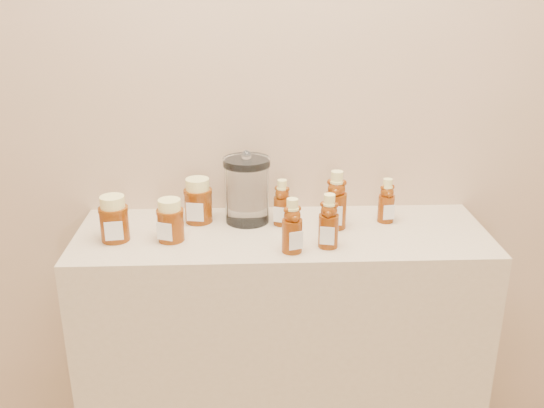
{
  "coord_description": "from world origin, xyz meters",
  "views": [
    {
      "loc": [
        -0.09,
        -0.06,
        1.61
      ],
      "look_at": [
        -0.03,
        1.52,
        1.0
      ],
      "focal_mm": 40.0,
      "sensor_mm": 36.0,
      "label": 1
    }
  ],
  "objects_px": {
    "glass_canister": "(247,187)",
    "honey_jar_left": "(114,218)",
    "bear_bottle_front_left": "(292,222)",
    "display_table": "(281,361)",
    "bear_bottle_back_left": "(282,200)"
  },
  "relations": [
    {
      "from": "display_table",
      "to": "glass_canister",
      "type": "height_order",
      "value": "glass_canister"
    },
    {
      "from": "bear_bottle_front_left",
      "to": "honey_jar_left",
      "type": "relative_size",
      "value": 1.31
    },
    {
      "from": "glass_canister",
      "to": "display_table",
      "type": "bearing_deg",
      "value": -41.51
    },
    {
      "from": "display_table",
      "to": "bear_bottle_front_left",
      "type": "relative_size",
      "value": 6.96
    },
    {
      "from": "honey_jar_left",
      "to": "display_table",
      "type": "bearing_deg",
      "value": -3.86
    },
    {
      "from": "bear_bottle_back_left",
      "to": "glass_canister",
      "type": "distance_m",
      "value": 0.11
    },
    {
      "from": "bear_bottle_front_left",
      "to": "glass_canister",
      "type": "relative_size",
      "value": 0.8
    },
    {
      "from": "display_table",
      "to": "honey_jar_left",
      "type": "relative_size",
      "value": 9.13
    },
    {
      "from": "display_table",
      "to": "bear_bottle_back_left",
      "type": "distance_m",
      "value": 0.53
    },
    {
      "from": "glass_canister",
      "to": "honey_jar_left",
      "type": "bearing_deg",
      "value": -161.47
    },
    {
      "from": "honey_jar_left",
      "to": "glass_canister",
      "type": "distance_m",
      "value": 0.4
    },
    {
      "from": "honey_jar_left",
      "to": "bear_bottle_front_left",
      "type": "bearing_deg",
      "value": -19.07
    },
    {
      "from": "glass_canister",
      "to": "bear_bottle_front_left",
      "type": "bearing_deg",
      "value": -61.4
    },
    {
      "from": "honey_jar_left",
      "to": "glass_canister",
      "type": "relative_size",
      "value": 0.61
    },
    {
      "from": "bear_bottle_front_left",
      "to": "glass_canister",
      "type": "height_order",
      "value": "glass_canister"
    }
  ]
}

